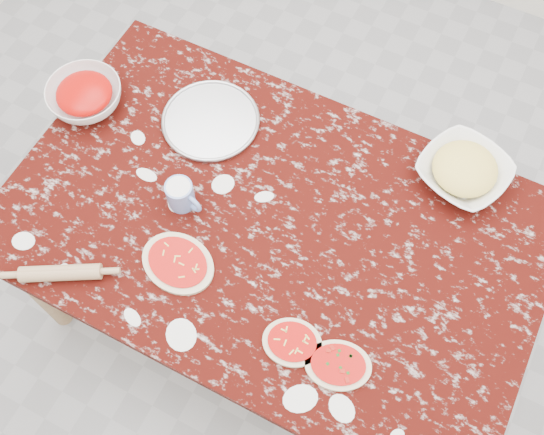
{
  "coord_description": "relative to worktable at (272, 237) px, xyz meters",
  "views": [
    {
      "loc": [
        0.37,
        -0.73,
        2.44
      ],
      "look_at": [
        0.0,
        0.0,
        0.8
      ],
      "focal_mm": 41.77,
      "sensor_mm": 36.0,
      "label": 1
    }
  ],
  "objects": [
    {
      "name": "ground",
      "position": [
        0.0,
        0.0,
        -0.67
      ],
      "size": [
        4.0,
        4.0,
        0.0
      ],
      "primitive_type": "plane",
      "color": "gray"
    },
    {
      "name": "flour_mug",
      "position": [
        -0.27,
        -0.06,
        0.13
      ],
      "size": [
        0.12,
        0.08,
        0.1
      ],
      "color": "#6F89CA",
      "rests_on": "worktable"
    },
    {
      "name": "sauce_bowl",
      "position": [
        -0.74,
        0.12,
        0.12
      ],
      "size": [
        0.3,
        0.3,
        0.08
      ],
      "primitive_type": "imported",
      "rotation": [
        0.0,
        0.0,
        0.26
      ],
      "color": "white",
      "rests_on": "worktable"
    },
    {
      "name": "worktable",
      "position": [
        0.0,
        0.0,
        0.0
      ],
      "size": [
        1.6,
        1.0,
        0.75
      ],
      "color": "black",
      "rests_on": "ground"
    },
    {
      "name": "cheese_bowl",
      "position": [
        0.44,
        0.41,
        0.12
      ],
      "size": [
        0.33,
        0.33,
        0.06
      ],
      "primitive_type": "imported",
      "rotation": [
        0.0,
        0.0,
        -0.31
      ],
      "color": "white",
      "rests_on": "worktable"
    },
    {
      "name": "rolling_pin",
      "position": [
        -0.46,
        -0.42,
        0.11
      ],
      "size": [
        0.22,
        0.15,
        0.05
      ],
      "primitive_type": "cylinder",
      "rotation": [
        0.0,
        1.57,
        0.52
      ],
      "color": "tan",
      "rests_on": "worktable"
    },
    {
      "name": "pizza_right",
      "position": [
        0.35,
        -0.29,
        0.09
      ],
      "size": [
        0.22,
        0.19,
        0.02
      ],
      "color": "beige",
      "rests_on": "worktable"
    },
    {
      "name": "pizza_tray",
      "position": [
        -0.34,
        0.24,
        0.09
      ],
      "size": [
        0.38,
        0.38,
        0.01
      ],
      "primitive_type": "cylinder",
      "rotation": [
        0.0,
        0.0,
        0.26
      ],
      "color": "#B2B2B7",
      "rests_on": "worktable"
    },
    {
      "name": "pizza_mid",
      "position": [
        0.21,
        -0.29,
        0.09
      ],
      "size": [
        0.19,
        0.17,
        0.02
      ],
      "color": "beige",
      "rests_on": "worktable"
    },
    {
      "name": "pizza_left",
      "position": [
        -0.18,
        -0.23,
        0.09
      ],
      "size": [
        0.25,
        0.21,
        0.02
      ],
      "color": "beige",
      "rests_on": "worktable"
    }
  ]
}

